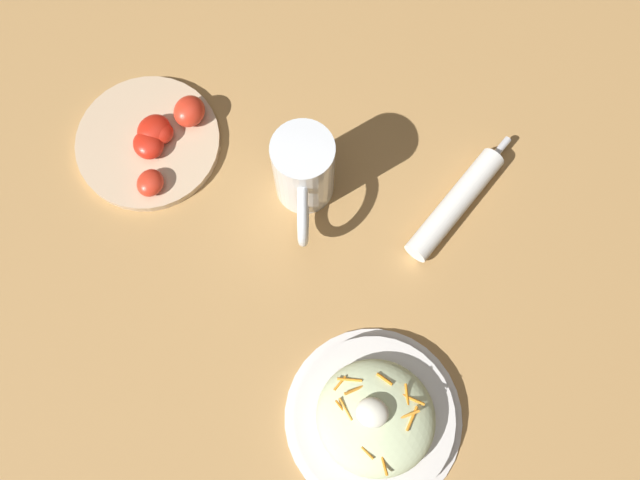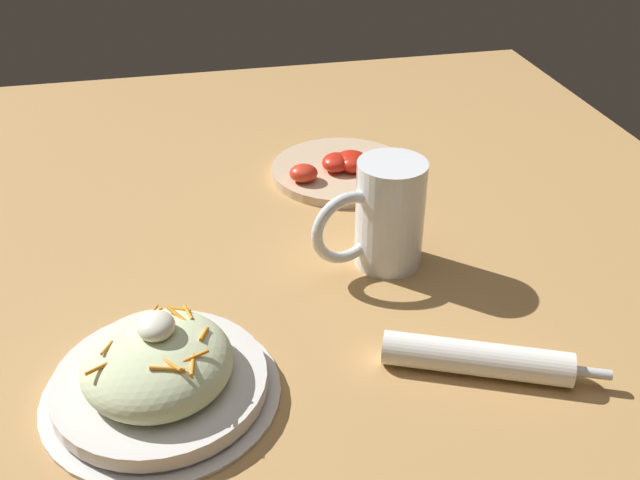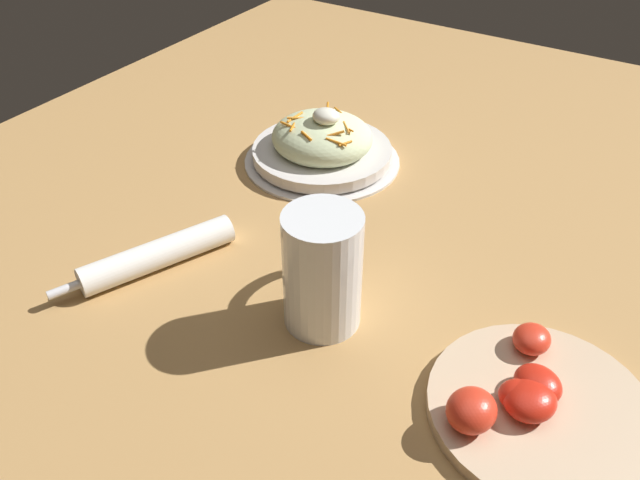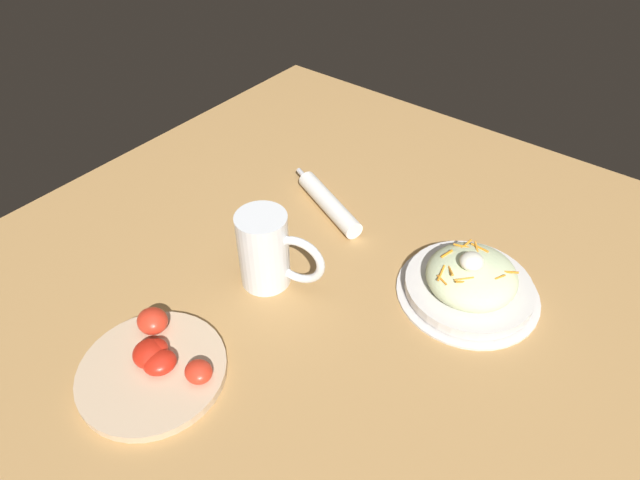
{
  "view_description": "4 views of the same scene",
  "coord_description": "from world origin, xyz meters",
  "px_view_note": "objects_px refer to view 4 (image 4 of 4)",
  "views": [
    {
      "loc": [
        -0.14,
        0.1,
        0.85
      ],
      "look_at": [
        -0.07,
        -0.12,
        0.05
      ],
      "focal_mm": 35.43,
      "sensor_mm": 36.0,
      "label": 1
    },
    {
      "loc": [
        -0.75,
        0.04,
        0.51
      ],
      "look_at": [
        -0.04,
        -0.12,
        0.05
      ],
      "focal_mm": 41.42,
      "sensor_mm": 36.0,
      "label": 2
    },
    {
      "loc": [
        0.24,
        -0.64,
        0.5
      ],
      "look_at": [
        -0.05,
        -0.16,
        0.07
      ],
      "focal_mm": 36.41,
      "sensor_mm": 36.0,
      "label": 3
    },
    {
      "loc": [
        0.42,
        0.25,
        0.65
      ],
      "look_at": [
        -0.08,
        -0.13,
        0.09
      ],
      "focal_mm": 30.05,
      "sensor_mm": 36.0,
      "label": 4
    }
  ],
  "objects_px": {
    "salad_plate": "(470,282)",
    "napkin_roll": "(329,203)",
    "tomato_plate": "(155,364)",
    "beer_mug": "(266,252)"
  },
  "relations": [
    {
      "from": "napkin_roll",
      "to": "beer_mug",
      "type": "bearing_deg",
      "value": 8.99
    },
    {
      "from": "salad_plate",
      "to": "napkin_roll",
      "type": "relative_size",
      "value": 1.08
    },
    {
      "from": "napkin_roll",
      "to": "tomato_plate",
      "type": "bearing_deg",
      "value": 3.43
    },
    {
      "from": "salad_plate",
      "to": "tomato_plate",
      "type": "bearing_deg",
      "value": -34.91
    },
    {
      "from": "tomato_plate",
      "to": "napkin_roll",
      "type": "bearing_deg",
      "value": -176.57
    },
    {
      "from": "salad_plate",
      "to": "tomato_plate",
      "type": "relative_size",
      "value": 1.1
    },
    {
      "from": "tomato_plate",
      "to": "salad_plate",
      "type": "bearing_deg",
      "value": 145.09
    },
    {
      "from": "salad_plate",
      "to": "napkin_roll",
      "type": "height_order",
      "value": "salad_plate"
    },
    {
      "from": "beer_mug",
      "to": "salad_plate",
      "type": "bearing_deg",
      "value": 122.3
    },
    {
      "from": "beer_mug",
      "to": "tomato_plate",
      "type": "distance_m",
      "value": 0.24
    }
  ]
}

